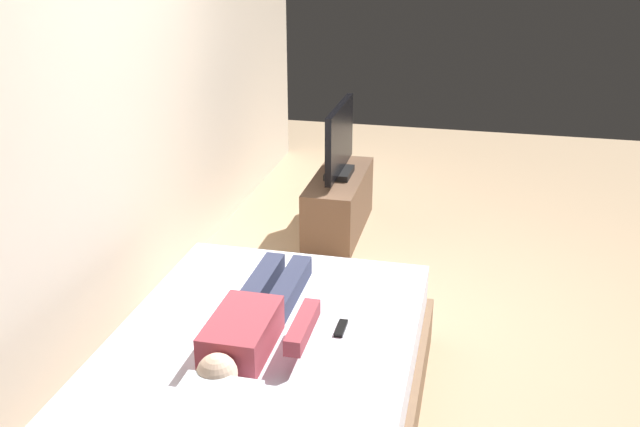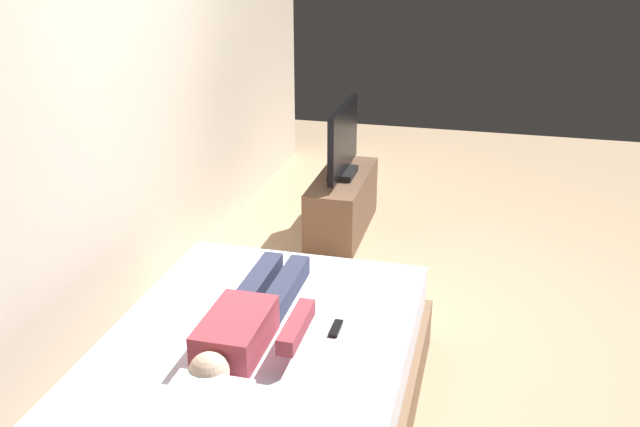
{
  "view_description": "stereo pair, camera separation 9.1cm",
  "coord_description": "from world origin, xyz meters",
  "px_view_note": "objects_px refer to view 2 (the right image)",
  "views": [
    {
      "loc": [
        -3.81,
        -0.55,
        2.41
      ],
      "look_at": [
        0.26,
        0.39,
        0.69
      ],
      "focal_mm": 39.35,
      "sensor_mm": 36.0,
      "label": 1
    },
    {
      "loc": [
        -3.79,
        -0.63,
        2.41
      ],
      "look_at": [
        0.26,
        0.39,
        0.69
      ],
      "focal_mm": 39.35,
      "sensor_mm": 36.0,
      "label": 2
    }
  ],
  "objects_px": {
    "bed": "(257,386)",
    "tv_stand": "(342,204)",
    "remote": "(336,328)",
    "person": "(248,321)",
    "pillow": "(196,421)",
    "tv": "(343,142)"
  },
  "relations": [
    {
      "from": "person",
      "to": "remote",
      "type": "xyz_separation_m",
      "value": [
        0.15,
        -0.4,
        -0.07
      ]
    },
    {
      "from": "remote",
      "to": "person",
      "type": "bearing_deg",
      "value": 110.47
    },
    {
      "from": "bed",
      "to": "tv",
      "type": "xyz_separation_m",
      "value": [
        2.57,
        0.13,
        0.52
      ]
    },
    {
      "from": "pillow",
      "to": "remote",
      "type": "xyz_separation_m",
      "value": [
        0.89,
        -0.36,
        -0.05
      ]
    },
    {
      "from": "pillow",
      "to": "person",
      "type": "distance_m",
      "value": 0.74
    },
    {
      "from": "remote",
      "to": "tv_stand",
      "type": "relative_size",
      "value": 0.14
    },
    {
      "from": "bed",
      "to": "tv_stand",
      "type": "distance_m",
      "value": 2.58
    },
    {
      "from": "tv_stand",
      "to": "pillow",
      "type": "bearing_deg",
      "value": -177.66
    },
    {
      "from": "pillow",
      "to": "tv_stand",
      "type": "relative_size",
      "value": 0.44
    },
    {
      "from": "bed",
      "to": "person",
      "type": "relative_size",
      "value": 1.63
    },
    {
      "from": "person",
      "to": "tv_stand",
      "type": "bearing_deg",
      "value": 2.07
    },
    {
      "from": "tv_stand",
      "to": "person",
      "type": "bearing_deg",
      "value": -177.93
    },
    {
      "from": "pillow",
      "to": "remote",
      "type": "distance_m",
      "value": 0.96
    },
    {
      "from": "remote",
      "to": "tv",
      "type": "xyz_separation_m",
      "value": [
        2.39,
        0.5,
        0.24
      ]
    },
    {
      "from": "bed",
      "to": "tv_stand",
      "type": "bearing_deg",
      "value": 2.98
    },
    {
      "from": "pillow",
      "to": "remote",
      "type": "height_order",
      "value": "pillow"
    },
    {
      "from": "tv_stand",
      "to": "tv",
      "type": "relative_size",
      "value": 1.25
    },
    {
      "from": "person",
      "to": "tv_stand",
      "type": "xyz_separation_m",
      "value": [
        2.54,
        0.09,
        -0.37
      ]
    },
    {
      "from": "person",
      "to": "tv",
      "type": "relative_size",
      "value": 1.43
    },
    {
      "from": "remote",
      "to": "tv_stand",
      "type": "xyz_separation_m",
      "value": [
        2.39,
        0.5,
        -0.3
      ]
    },
    {
      "from": "pillow",
      "to": "person",
      "type": "height_order",
      "value": "person"
    },
    {
      "from": "person",
      "to": "pillow",
      "type": "bearing_deg",
      "value": -176.73
    }
  ]
}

